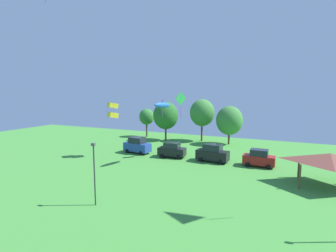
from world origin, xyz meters
name	(u,v)px	position (x,y,z in m)	size (l,w,h in m)	color
kite_flying_1	(113,110)	(-18.81, 35.48, 7.16)	(1.91, 1.94, 2.41)	yellow
kite_flying_4	(181,100)	(-9.33, 39.45, 8.79)	(0.93, 1.80, 4.03)	green
kite_flying_6	(162,105)	(-10.19, 34.94, 8.15)	(1.31, 3.63, 2.25)	blue
parked_car_leftmost	(137,145)	(-16.71, 38.92, 1.27)	(4.69, 2.44, 2.61)	#234299
parked_car_second_from_left	(172,150)	(-10.42, 38.71, 1.13)	(4.27, 2.35, 2.29)	black
parked_car_third_from_left	(212,153)	(-4.13, 38.82, 1.25)	(4.68, 2.28, 2.56)	black
parked_car_rightmost_in_row	(259,158)	(2.16, 39.06, 1.15)	(4.11, 2.00, 2.34)	maroon
park_pavilion	(330,158)	(9.64, 34.29, 3.08)	(7.25, 5.18, 3.60)	brown
light_post_0	(94,170)	(-9.66, 20.34, 3.18)	(0.36, 0.20, 5.59)	#2D2D33
treeline_tree_0	(147,117)	(-23.05, 53.33, 4.43)	(3.25, 3.25, 6.25)	brown
treeline_tree_1	(166,116)	(-17.33, 51.11, 5.13)	(5.12, 5.12, 7.96)	brown
treeline_tree_2	(202,113)	(-10.33, 53.41, 5.74)	(4.93, 4.93, 8.47)	brown
treeline_tree_3	(229,121)	(-4.64, 52.41, 4.55)	(4.99, 4.99, 7.30)	brown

